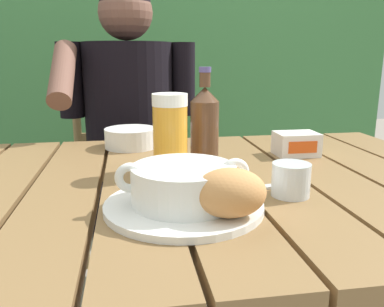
{
  "coord_description": "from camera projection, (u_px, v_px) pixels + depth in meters",
  "views": [
    {
      "loc": [
        -0.15,
        -0.78,
        1.0
      ],
      "look_at": [
        -0.03,
        -0.06,
        0.82
      ],
      "focal_mm": 37.29,
      "sensor_mm": 36.0,
      "label": 1
    }
  ],
  "objects": [
    {
      "name": "dining_table",
      "position": [
        201.0,
        223.0,
        0.85
      ],
      "size": [
        1.23,
        0.84,
        0.75
      ],
      "color": "brown",
      "rests_on": "ground_plane"
    },
    {
      "name": "beer_glass",
      "position": [
        170.0,
        134.0,
        0.84
      ],
      "size": [
        0.07,
        0.07,
        0.17
      ],
      "color": "orange",
      "rests_on": "dining_table"
    },
    {
      "name": "butter_tub",
      "position": [
        296.0,
        144.0,
        1.02
      ],
      "size": [
        0.11,
        0.08,
        0.06
      ],
      "color": "white",
      "rests_on": "dining_table"
    },
    {
      "name": "chair_near_diner",
      "position": [
        132.0,
        179.0,
        1.69
      ],
      "size": [
        0.49,
        0.46,
        0.97
      ],
      "color": "brown",
      "rests_on": "ground_plane"
    },
    {
      "name": "soup_bowl",
      "position": [
        184.0,
        183.0,
        0.66
      ],
      "size": [
        0.22,
        0.17,
        0.07
      ],
      "color": "white",
      "rests_on": "serving_plate"
    },
    {
      "name": "serving_plate",
      "position": [
        184.0,
        206.0,
        0.67
      ],
      "size": [
        0.27,
        0.27,
        0.01
      ],
      "color": "white",
      "rests_on": "dining_table"
    },
    {
      "name": "table_knife",
      "position": [
        244.0,
        189.0,
        0.75
      ],
      "size": [
        0.17,
        0.05,
        0.01
      ],
      "color": "silver",
      "rests_on": "dining_table"
    },
    {
      "name": "water_glass_small",
      "position": [
        291.0,
        180.0,
        0.72
      ],
      "size": [
        0.07,
        0.07,
        0.06
      ],
      "color": "silver",
      "rests_on": "dining_table"
    },
    {
      "name": "bread_roll",
      "position": [
        230.0,
        193.0,
        0.6
      ],
      "size": [
        0.12,
        0.09,
        0.08
      ],
      "color": "tan",
      "rests_on": "serving_plate"
    },
    {
      "name": "hedge_backdrop",
      "position": [
        188.0,
        27.0,
        2.56
      ],
      "size": [
        2.88,
        0.99,
        2.62
      ],
      "color": "#3C7640",
      "rests_on": "ground_plane"
    },
    {
      "name": "beer_bottle",
      "position": [
        205.0,
        125.0,
        0.92
      ],
      "size": [
        0.07,
        0.07,
        0.22
      ],
      "color": "#513421",
      "rests_on": "dining_table"
    },
    {
      "name": "diner_bowl",
      "position": [
        131.0,
        138.0,
        1.11
      ],
      "size": [
        0.14,
        0.14,
        0.05
      ],
      "color": "white",
      "rests_on": "dining_table"
    },
    {
      "name": "person_eating",
      "position": [
        129.0,
        130.0,
        1.44
      ],
      "size": [
        0.48,
        0.47,
        1.25
      ],
      "color": "black",
      "rests_on": "ground_plane"
    }
  ]
}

